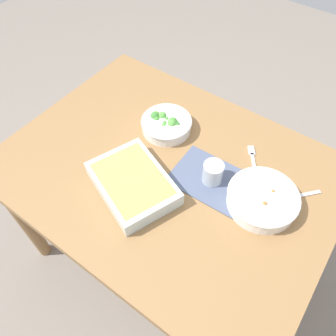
# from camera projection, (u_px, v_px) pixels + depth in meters

# --- Properties ---
(ground_plane) EXTENTS (6.00, 6.00, 0.00)m
(ground_plane) POSITION_uv_depth(u_px,v_px,m) (168.00, 250.00, 1.81)
(ground_plane) COLOR slate
(dining_table) EXTENTS (1.20, 0.90, 0.74)m
(dining_table) POSITION_uv_depth(u_px,v_px,m) (168.00, 182.00, 1.29)
(dining_table) COLOR olive
(dining_table) RESTS_ON ground_plane
(placemat) EXTENTS (0.29, 0.21, 0.00)m
(placemat) POSITION_uv_depth(u_px,v_px,m) (212.00, 180.00, 1.19)
(placemat) COLOR #4C5670
(placemat) RESTS_ON dining_table
(stew_bowl) EXTENTS (0.24, 0.24, 0.06)m
(stew_bowl) POSITION_uv_depth(u_px,v_px,m) (262.00, 199.00, 1.10)
(stew_bowl) COLOR white
(stew_bowl) RESTS_ON dining_table
(broccoli_bowl) EXTENTS (0.20, 0.20, 0.07)m
(broccoli_bowl) POSITION_uv_depth(u_px,v_px,m) (166.00, 124.00, 1.32)
(broccoli_bowl) COLOR white
(broccoli_bowl) RESTS_ON dining_table
(baking_dish) EXTENTS (0.36, 0.31, 0.06)m
(baking_dish) POSITION_uv_depth(u_px,v_px,m) (133.00, 183.00, 1.14)
(baking_dish) COLOR silver
(baking_dish) RESTS_ON dining_table
(drink_cup) EXTENTS (0.07, 0.07, 0.08)m
(drink_cup) POSITION_uv_depth(u_px,v_px,m) (213.00, 174.00, 1.16)
(drink_cup) COLOR #B2BCC6
(drink_cup) RESTS_ON dining_table
(spoon_by_stew) EXTENTS (0.13, 0.14, 0.01)m
(spoon_by_stew) POSITION_uv_depth(u_px,v_px,m) (290.00, 197.00, 1.14)
(spoon_by_stew) COLOR silver
(spoon_by_stew) RESTS_ON dining_table
(fork_on_table) EXTENTS (0.12, 0.16, 0.01)m
(fork_on_table) POSITION_uv_depth(u_px,v_px,m) (253.00, 161.00, 1.24)
(fork_on_table) COLOR silver
(fork_on_table) RESTS_ON dining_table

